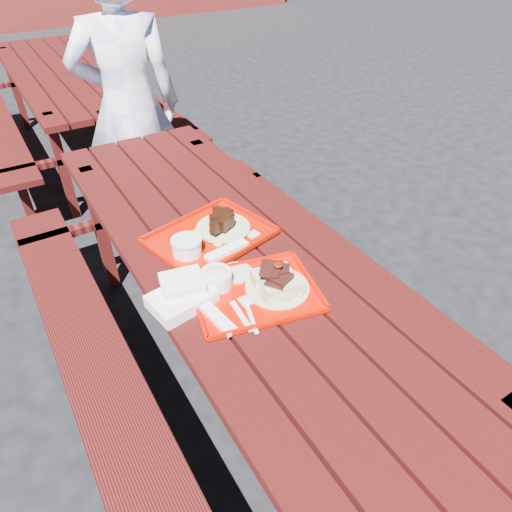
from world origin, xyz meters
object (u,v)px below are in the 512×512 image
(person, at_px, (129,107))
(near_tray, at_px, (252,285))
(picnic_table_near, at_px, (236,288))
(picnic_table_far, at_px, (67,93))
(far_tray, at_px, (210,236))

(person, bearing_deg, near_tray, 100.67)
(picnic_table_near, xyz_separation_m, person, (0.10, 1.44, 0.27))
(near_tray, relative_size, person, 0.28)
(picnic_table_near, xyz_separation_m, picnic_table_far, (0.00, 2.80, 0.00))
(near_tray, relative_size, far_tray, 0.92)
(picnic_table_far, bearing_deg, far_tray, -91.13)
(picnic_table_far, height_order, far_tray, far_tray)
(picnic_table_near, relative_size, picnic_table_far, 1.00)
(picnic_table_far, xyz_separation_m, person, (0.10, -1.36, 0.27))
(picnic_table_far, bearing_deg, person, -85.76)
(picnic_table_near, relative_size, near_tray, 5.20)
(picnic_table_far, relative_size, far_tray, 4.77)
(picnic_table_far, distance_m, person, 1.39)
(picnic_table_near, height_order, far_tray, far_tray)
(picnic_table_far, bearing_deg, picnic_table_near, -90.00)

